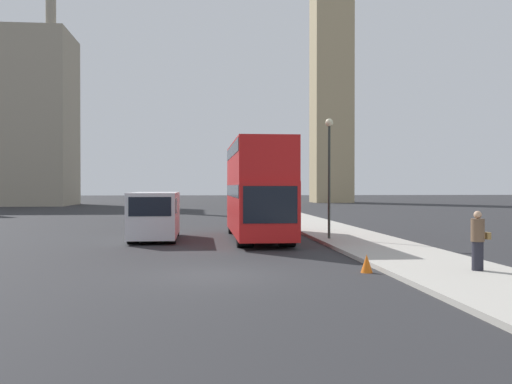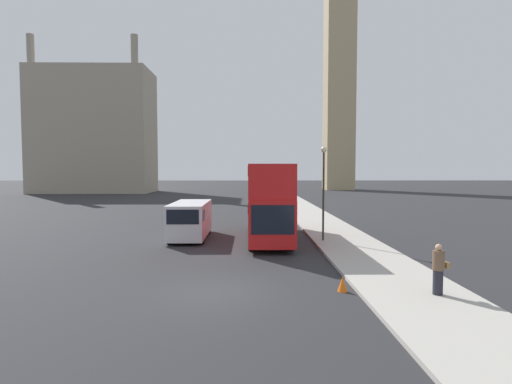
# 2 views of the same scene
# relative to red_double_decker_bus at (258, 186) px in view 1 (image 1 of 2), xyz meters

# --- Properties ---
(ground_plane) EXTENTS (300.00, 300.00, 0.00)m
(ground_plane) POSITION_rel_red_double_decker_bus_xyz_m (-2.36, -10.95, -2.60)
(ground_plane) COLOR #28282B
(sidewalk_strip) EXTENTS (3.90, 120.00, 0.15)m
(sidewalk_strip) POSITION_rel_red_double_decker_bus_xyz_m (4.59, -10.95, -2.52)
(sidewalk_strip) COLOR #ADA89E
(sidewalk_strip) RESTS_ON ground_plane
(red_double_decker_bus) EXTENTS (2.52, 10.16, 4.68)m
(red_double_decker_bus) POSITION_rel_red_double_decker_bus_xyz_m (0.00, 0.00, 0.00)
(red_double_decker_bus) COLOR red
(red_double_decker_bus) RESTS_ON ground_plane
(white_van) EXTENTS (2.19, 5.77, 2.29)m
(white_van) POSITION_rel_red_double_decker_bus_xyz_m (-4.96, 0.24, -1.36)
(white_van) COLOR silver
(white_van) RESTS_ON ground_plane
(pedestrian) EXTENTS (0.54, 0.38, 1.73)m
(pedestrian) POSITION_rel_red_double_decker_bus_xyz_m (5.22, -11.81, -1.59)
(pedestrian) COLOR #23232D
(pedestrian) RESTS_ON sidewalk_strip
(street_lamp) EXTENTS (0.36, 0.36, 5.61)m
(street_lamp) POSITION_rel_red_double_decker_bus_xyz_m (3.23, -1.38, 1.25)
(street_lamp) COLOR #2D332D
(street_lamp) RESTS_ON sidewalk_strip
(traffic_cone) EXTENTS (0.36, 0.36, 0.55)m
(traffic_cone) POSITION_rel_red_double_decker_bus_xyz_m (2.18, -10.95, -2.32)
(traffic_cone) COLOR orange
(traffic_cone) RESTS_ON ground_plane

